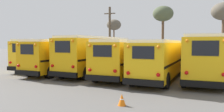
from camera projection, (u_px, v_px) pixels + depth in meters
The scene contains 13 objects.
ground_plane at pixel (113, 74), 19.80m from camera, with size 160.00×160.00×0.00m, color #5B5956.
school_bus_0 at pixel (53, 53), 23.57m from camera, with size 2.99×10.31×3.13m.
school_bus_1 at pixel (67, 55), 20.77m from camera, with size 2.67×10.06×3.07m.
school_bus_2 at pixel (97, 53), 20.04m from camera, with size 2.85×10.40×3.34m.
school_bus_3 at pixel (127, 56), 18.53m from camera, with size 2.67×10.59×3.03m.
school_bus_4 at pixel (162, 58), 16.96m from camera, with size 2.74×10.39×2.98m.
school_bus_5 at pixel (204, 56), 16.35m from camera, with size 2.71×9.77×3.32m.
utility_pole at pixel (110, 33), 33.57m from camera, with size 1.80×0.35×8.28m.
bare_tree_0 at pixel (163, 15), 32.51m from camera, with size 3.04×3.04×8.28m.
bare_tree_2 at pixel (114, 25), 40.52m from camera, with size 2.67×2.67×7.16m.
bare_tree_3 at pixel (224, 12), 27.25m from camera, with size 2.97×2.97×7.85m.
fence_line at pixel (137, 57), 26.80m from camera, with size 23.12×0.06×1.42m.
traffic_cone at pixel (122, 100), 9.67m from camera, with size 0.36×0.36×0.53m.
Camera 1 is at (7.52, -18.17, 2.78)m, focal length 35.00 mm.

